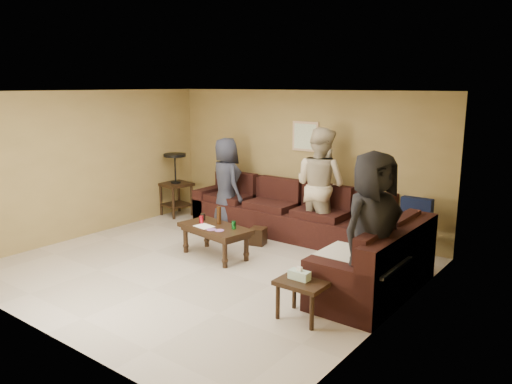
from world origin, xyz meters
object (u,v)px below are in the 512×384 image
(coffee_table, at_px, (215,231))
(person_middle, at_px, (320,186))
(end_table_left, at_px, (176,183))
(side_table_right, at_px, (302,285))
(person_left, at_px, (226,183))
(person_right, at_px, (372,231))
(sectional_sofa, at_px, (310,231))
(waste_bin, at_px, (258,236))

(coffee_table, distance_m, person_middle, 1.92)
(end_table_left, bearing_deg, side_table_right, -27.64)
(person_left, relative_size, person_right, 0.88)
(person_left, bearing_deg, person_right, 179.41)
(sectional_sofa, relative_size, person_right, 2.49)
(coffee_table, xyz_separation_m, person_middle, (0.89, 1.61, 0.55))
(end_table_left, xyz_separation_m, person_right, (4.91, -1.57, 0.28))
(end_table_left, height_order, waste_bin, end_table_left)
(sectional_sofa, bearing_deg, person_right, -38.83)
(sectional_sofa, xyz_separation_m, person_right, (1.61, -1.30, 0.61))
(person_left, xyz_separation_m, person_right, (3.60, -1.59, 0.11))
(waste_bin, bearing_deg, coffee_table, -101.20)
(person_middle, relative_size, person_right, 1.03)
(person_left, xyz_separation_m, person_middle, (1.86, 0.21, 0.14))
(coffee_table, xyz_separation_m, person_left, (-0.97, 1.40, 0.42))
(side_table_right, bearing_deg, person_middle, 116.57)
(sectional_sofa, xyz_separation_m, coffee_table, (-1.02, -1.10, 0.08))
(person_middle, bearing_deg, coffee_table, 68.48)
(side_table_right, distance_m, person_right, 1.04)
(end_table_left, bearing_deg, waste_bin, -11.71)
(person_right, bearing_deg, person_left, 82.35)
(end_table_left, relative_size, person_middle, 0.65)
(waste_bin, distance_m, person_right, 2.79)
(coffee_table, xyz_separation_m, end_table_left, (-2.28, 1.38, 0.25))
(sectional_sofa, distance_m, waste_bin, 0.90)
(coffee_table, bearing_deg, person_middle, 60.96)
(coffee_table, xyz_separation_m, waste_bin, (0.17, 0.87, -0.27))
(coffee_table, relative_size, person_right, 0.66)
(side_table_right, bearing_deg, waste_bin, 137.63)
(waste_bin, bearing_deg, person_middle, 45.75)
(coffee_table, distance_m, end_table_left, 2.68)
(end_table_left, bearing_deg, person_right, -17.71)
(sectional_sofa, relative_size, side_table_right, 7.70)
(waste_bin, relative_size, person_right, 0.15)
(side_table_right, bearing_deg, sectional_sofa, 119.22)
(coffee_table, height_order, person_right, person_right)
(coffee_table, distance_m, person_right, 2.69)
(coffee_table, bearing_deg, person_left, 124.69)
(person_middle, bearing_deg, end_table_left, 11.65)
(person_right, bearing_deg, sectional_sofa, 67.36)
(sectional_sofa, relative_size, end_table_left, 3.71)
(side_table_right, xyz_separation_m, person_middle, (-1.28, 2.56, 0.57))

